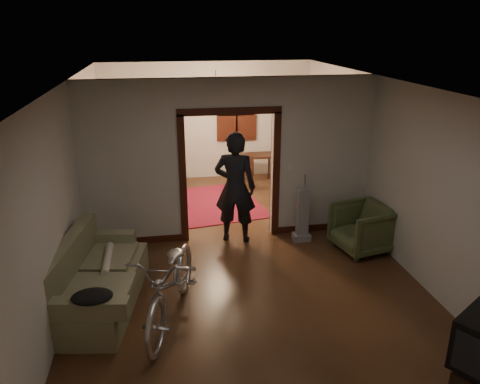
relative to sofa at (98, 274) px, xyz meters
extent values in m
cube|color=#341E10|center=(2.06, 1.15, -0.47)|extent=(5.00, 8.50, 0.01)
cube|color=white|center=(2.06, 1.15, 2.33)|extent=(5.00, 8.50, 0.01)
cube|color=beige|center=(2.06, 5.40, 0.93)|extent=(5.00, 0.02, 2.80)
cube|color=beige|center=(-0.44, 1.15, 0.93)|extent=(0.02, 8.50, 2.80)
cube|color=beige|center=(4.56, 1.15, 0.93)|extent=(0.02, 8.50, 2.80)
cube|color=beige|center=(2.06, 1.90, 0.93)|extent=(5.00, 0.14, 2.80)
cube|color=#34140C|center=(2.06, 1.90, 0.63)|extent=(1.74, 0.20, 2.32)
cube|color=black|center=(2.76, 5.36, 1.08)|extent=(0.98, 0.06, 1.28)
sphere|color=#FFE0A5|center=(2.06, 3.65, 1.88)|extent=(0.24, 0.24, 0.24)
cube|color=silver|center=(3.11, 1.82, 0.78)|extent=(0.08, 0.01, 0.12)
cube|color=#6C6E49|center=(0.00, 0.00, 0.00)|extent=(1.25, 2.18, 0.94)
cylinder|color=beige|center=(0.10, 0.30, 0.06)|extent=(0.11, 0.84, 0.11)
ellipsoid|color=black|center=(0.05, -0.91, 0.21)|extent=(0.47, 0.35, 0.14)
imported|color=silver|center=(0.96, -0.51, 0.07)|extent=(1.28, 2.20, 1.09)
imported|color=#47542F|center=(4.16, 0.94, -0.07)|extent=(1.03, 1.01, 0.79)
cube|color=gray|center=(3.28, 1.48, 0.01)|extent=(0.33, 0.28, 0.97)
imported|color=black|center=(2.13, 1.70, 0.50)|extent=(0.82, 0.66, 1.95)
cube|color=maroon|center=(2.02, 3.52, -0.46)|extent=(2.05, 2.49, 0.02)
cube|color=#21331F|center=(0.75, 5.06, 0.35)|extent=(0.86, 0.52, 1.65)
sphere|color=#1E5972|center=(0.75, 5.06, 1.47)|extent=(0.30, 0.30, 0.30)
cube|color=black|center=(3.09, 4.77, -0.13)|extent=(1.02, 0.75, 0.68)
cube|color=black|center=(2.75, 4.29, -0.05)|extent=(0.47, 0.47, 0.84)
camera|label=1|loc=(0.92, -5.73, 3.12)|focal=35.00mm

